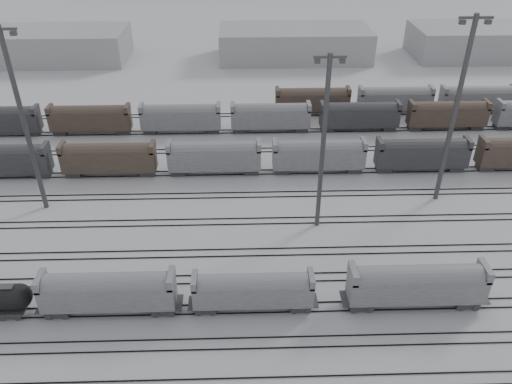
{
  "coord_description": "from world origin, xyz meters",
  "views": [
    {
      "loc": [
        -4.41,
        -39.75,
        40.92
      ],
      "look_at": [
        -2.62,
        19.47,
        4.0
      ],
      "focal_mm": 35.0,
      "sensor_mm": 36.0,
      "label": 1
    }
  ],
  "objects_px": {
    "hopper_car_a": "(108,290)",
    "light_mast_c": "(323,142)",
    "hopper_car_b": "(253,289)",
    "hopper_car_c": "(417,283)"
  },
  "relations": [
    {
      "from": "hopper_car_a",
      "to": "light_mast_c",
      "type": "bearing_deg",
      "value": 32.45
    },
    {
      "from": "hopper_car_b",
      "to": "light_mast_c",
      "type": "xyz_separation_m",
      "value": [
        9.37,
        15.99,
        9.93
      ]
    },
    {
      "from": "hopper_car_a",
      "to": "hopper_car_c",
      "type": "height_order",
      "value": "hopper_car_c"
    },
    {
      "from": "hopper_car_c",
      "to": "light_mast_c",
      "type": "xyz_separation_m",
      "value": [
        -8.73,
        15.99,
        9.52
      ]
    },
    {
      "from": "hopper_car_c",
      "to": "hopper_car_b",
      "type": "bearing_deg",
      "value": 180.0
    },
    {
      "from": "hopper_car_a",
      "to": "light_mast_c",
      "type": "height_order",
      "value": "light_mast_c"
    },
    {
      "from": "hopper_car_c",
      "to": "light_mast_c",
      "type": "relative_size",
      "value": 0.62
    },
    {
      "from": "hopper_car_b",
      "to": "hopper_car_c",
      "type": "xyz_separation_m",
      "value": [
        18.1,
        0.0,
        0.41
      ]
    },
    {
      "from": "hopper_car_b",
      "to": "light_mast_c",
      "type": "bearing_deg",
      "value": 59.64
    },
    {
      "from": "hopper_car_b",
      "to": "hopper_car_a",
      "type": "bearing_deg",
      "value": -180.0
    }
  ]
}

